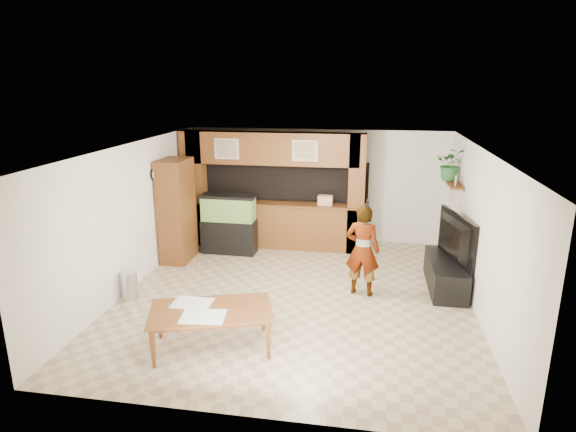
% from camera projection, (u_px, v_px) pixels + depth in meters
% --- Properties ---
extents(floor, '(6.50, 6.50, 0.00)m').
position_uv_depth(floor, '(295.00, 295.00, 8.51)').
color(floor, tan).
rests_on(floor, ground).
extents(ceiling, '(6.50, 6.50, 0.00)m').
position_uv_depth(ceiling, '(296.00, 148.00, 7.81)').
color(ceiling, white).
rests_on(ceiling, wall_back).
extents(wall_back, '(6.00, 0.00, 6.00)m').
position_uv_depth(wall_back, '(317.00, 185.00, 11.24)').
color(wall_back, silver).
rests_on(wall_back, floor).
extents(wall_left, '(0.00, 6.50, 6.50)m').
position_uv_depth(wall_left, '(131.00, 217.00, 8.64)').
color(wall_left, silver).
rests_on(wall_left, floor).
extents(wall_right, '(0.00, 6.50, 6.50)m').
position_uv_depth(wall_right, '(481.00, 234.00, 7.68)').
color(wall_right, silver).
rests_on(wall_right, floor).
extents(partition, '(4.20, 0.99, 2.60)m').
position_uv_depth(partition, '(272.00, 189.00, 10.81)').
color(partition, brown).
rests_on(partition, floor).
extents(wall_clock, '(0.05, 0.25, 0.25)m').
position_uv_depth(wall_clock, '(154.00, 174.00, 9.42)').
color(wall_clock, black).
rests_on(wall_clock, wall_left).
extents(wall_shelf, '(0.25, 0.90, 0.04)m').
position_uv_depth(wall_shelf, '(454.00, 184.00, 9.45)').
color(wall_shelf, brown).
rests_on(wall_shelf, wall_right).
extents(pantry_cabinet, '(0.53, 0.87, 2.14)m').
position_uv_depth(pantry_cabinet, '(177.00, 211.00, 9.95)').
color(pantry_cabinet, brown).
rests_on(pantry_cabinet, floor).
extents(trash_can, '(0.28, 0.28, 0.50)m').
position_uv_depth(trash_can, '(130.00, 286.00, 8.29)').
color(trash_can, '#B2B2B7').
rests_on(trash_can, floor).
extents(aquarium, '(1.18, 0.44, 1.30)m').
position_uv_depth(aquarium, '(229.00, 225.00, 10.47)').
color(aquarium, black).
rests_on(aquarium, floor).
extents(tv_stand, '(0.59, 1.61, 0.54)m').
position_uv_depth(tv_stand, '(445.00, 274.00, 8.75)').
color(tv_stand, black).
rests_on(tv_stand, floor).
extents(television, '(0.54, 1.47, 0.85)m').
position_uv_depth(television, '(449.00, 238.00, 8.56)').
color(television, black).
rests_on(television, tv_stand).
extents(photo_frame, '(0.06, 0.14, 0.19)m').
position_uv_depth(photo_frame, '(456.00, 180.00, 9.26)').
color(photo_frame, tan).
rests_on(photo_frame, wall_shelf).
extents(potted_plant, '(0.67, 0.60, 0.66)m').
position_uv_depth(potted_plant, '(451.00, 164.00, 9.64)').
color(potted_plant, '#27632E').
rests_on(potted_plant, wall_shelf).
extents(person, '(0.66, 0.49, 1.64)m').
position_uv_depth(person, '(363.00, 250.00, 8.37)').
color(person, '#977D53').
rests_on(person, floor).
extents(microphone, '(0.04, 0.11, 0.18)m').
position_uv_depth(microphone, '(368.00, 204.00, 7.97)').
color(microphone, black).
rests_on(microphone, person).
extents(dining_table, '(1.90, 1.41, 0.59)m').
position_uv_depth(dining_table, '(212.00, 330.00, 6.73)').
color(dining_table, brown).
rests_on(dining_table, floor).
extents(newspaper_a, '(0.64, 0.50, 0.01)m').
position_uv_depth(newspaper_a, '(203.00, 316.00, 6.48)').
color(newspaper_a, silver).
rests_on(newspaper_a, dining_table).
extents(newspaper_b, '(0.56, 0.41, 0.01)m').
position_uv_depth(newspaper_b, '(192.00, 303.00, 6.88)').
color(newspaper_b, silver).
rests_on(newspaper_b, dining_table).
extents(counter_box, '(0.32, 0.22, 0.21)m').
position_uv_depth(counter_box, '(325.00, 200.00, 10.48)').
color(counter_box, tan).
rests_on(counter_box, partition).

